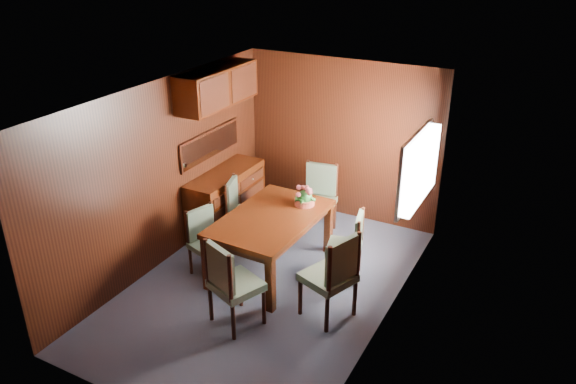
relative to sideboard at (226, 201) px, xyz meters
The scene contains 11 objects.
ground 1.66m from the sideboard, 38.66° to the right, with size 4.50×4.50×0.00m, color #3F4456.
room_shell 1.78m from the sideboard, 30.23° to the right, with size 3.06×4.52×2.41m.
sideboard is the anchor object (origin of this frame).
dining_table 1.31m from the sideboard, 30.35° to the right, with size 1.07×1.67×0.77m.
chair_left_near 1.16m from the sideboard, 68.94° to the right, with size 0.52×0.53×0.89m.
chair_left_far 0.47m from the sideboard, 32.64° to the right, with size 0.55×0.56×0.96m.
chair_right_near 2.54m from the sideboard, 28.56° to the right, with size 0.64×0.65×1.09m.
chair_right_far 2.11m from the sideboard, ahead, with size 0.50×0.52×0.91m.
chair_head 2.26m from the sideboard, 55.24° to the right, with size 0.64×0.63×1.06m.
chair_foot 1.35m from the sideboard, 25.97° to the left, with size 0.55×0.53×1.02m.
flower_centerpiece 1.43m from the sideboard, ahead, with size 0.28×0.28×0.28m.
Camera 1 is at (2.96, -5.03, 4.01)m, focal length 35.00 mm.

